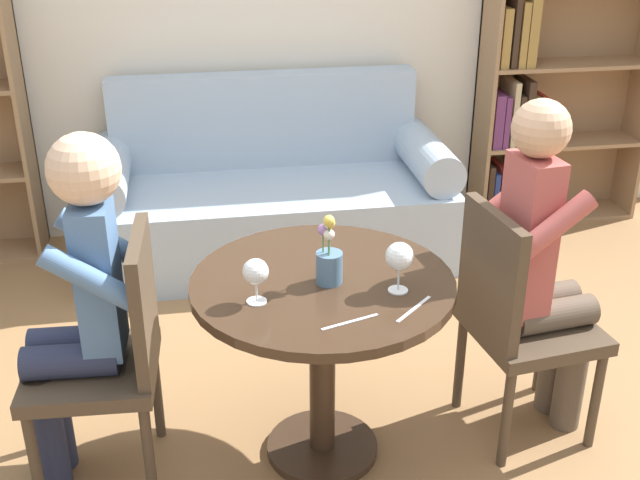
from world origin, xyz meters
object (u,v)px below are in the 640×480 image
at_px(bookshelf_right, 539,106).
at_px(wine_glass_right, 399,258).
at_px(chair_left, 112,351).
at_px(flower_vase, 329,258).
at_px(person_left, 78,303).
at_px(couch, 271,200).
at_px(chair_right, 516,315).
at_px(wine_glass_left, 256,273).
at_px(person_right, 543,268).

bearing_deg(bookshelf_right, wine_glass_right, -123.63).
height_order(chair_left, flower_vase, flower_vase).
height_order(bookshelf_right, person_left, bookshelf_right).
bearing_deg(couch, chair_left, -112.94).
bearing_deg(chair_right, chair_left, 82.26).
height_order(chair_right, wine_glass_right, chair_right).
xyz_separation_m(bookshelf_right, chair_right, (-0.88, -1.91, -0.18)).
xyz_separation_m(chair_left, wine_glass_left, (0.47, -0.12, 0.31)).
bearing_deg(wine_glass_right, couch, 97.26).
height_order(bookshelf_right, chair_left, bookshelf_right).
height_order(chair_right, person_right, person_right).
bearing_deg(person_left, flower_vase, 90.03).
bearing_deg(couch, flower_vase, -89.41).
relative_size(couch, chair_left, 2.07).
relative_size(bookshelf_right, chair_right, 1.53).
xyz_separation_m(couch, wine_glass_right, (0.22, -1.76, 0.51)).
xyz_separation_m(person_right, wine_glass_right, (-0.56, -0.15, 0.16)).
bearing_deg(chair_right, wine_glass_left, 89.84).
bearing_deg(person_right, chair_right, 95.19).
height_order(person_left, flower_vase, person_left).
relative_size(person_left, wine_glass_left, 8.41).
distance_m(chair_left, wine_glass_right, 0.98).
bearing_deg(bookshelf_right, person_right, -112.83).
relative_size(person_left, wine_glass_right, 7.37).
relative_size(bookshelf_right, chair_left, 1.53).
distance_m(chair_left, flower_vase, 0.77).
relative_size(person_right, wine_glass_right, 7.57).
relative_size(couch, wine_glass_right, 11.11).
distance_m(person_left, flower_vase, 0.81).
bearing_deg(wine_glass_left, person_left, 166.90).
distance_m(chair_left, chair_right, 1.39).
relative_size(person_right, flower_vase, 5.21).
bearing_deg(couch, chair_right, -67.02).
xyz_separation_m(wine_glass_left, wine_glass_right, (0.45, -0.00, 0.02)).
height_order(bookshelf_right, person_right, bookshelf_right).
distance_m(couch, chair_right, 1.79).
distance_m(couch, wine_glass_left, 1.84).
bearing_deg(flower_vase, wine_glass_left, -159.84).
bearing_deg(chair_left, couch, 159.97).
relative_size(couch, wine_glass_left, 12.67).
xyz_separation_m(chair_right, flower_vase, (-0.68, -0.03, 0.30)).
bearing_deg(chair_right, person_left, 81.97).
relative_size(couch, bookshelf_right, 1.35).
height_order(person_left, wine_glass_left, person_left).
distance_m(person_left, wine_glass_left, 0.58).
relative_size(couch, person_left, 1.51).
bearing_deg(person_left, bookshelf_right, 131.81).
height_order(bookshelf_right, flower_vase, bookshelf_right).
distance_m(person_right, wine_glass_left, 1.03).
height_order(couch, wine_glass_left, couch).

